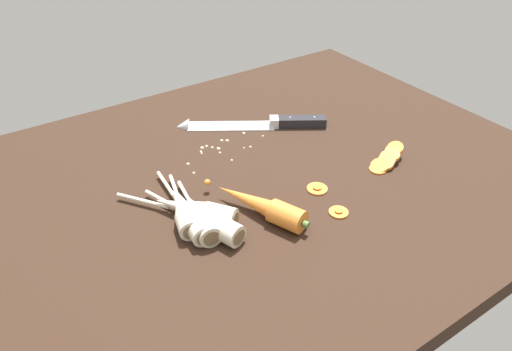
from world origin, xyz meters
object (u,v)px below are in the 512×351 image
at_px(parsnip_outer, 200,217).
at_px(carrot_slice_stray_mid, 339,211).
at_px(carrot_slice_stack, 387,159).
at_px(parsnip_mid_right, 194,210).
at_px(parsnip_back, 184,211).
at_px(parsnip_mid_left, 206,220).
at_px(carrot_slice_stray_near, 317,188).
at_px(parsnip_front, 187,213).
at_px(whole_carrot, 262,206).
at_px(chefs_knife, 249,124).

distance_m(parsnip_outer, carrot_slice_stray_mid, 0.25).
bearing_deg(carrot_slice_stack, parsnip_mid_right, 171.01).
height_order(parsnip_back, parsnip_outer, same).
relative_size(parsnip_mid_left, carrot_slice_stray_near, 5.49).
bearing_deg(parsnip_mid_left, carrot_slice_stray_near, -4.81).
bearing_deg(parsnip_front, carrot_slice_stray_mid, -28.99).
bearing_deg(parsnip_mid_right, parsnip_front, 178.45).
relative_size(whole_carrot, parsnip_back, 1.14).
bearing_deg(whole_carrot, parsnip_mid_right, 151.00).
bearing_deg(parsnip_mid_left, parsnip_front, 116.37).
bearing_deg(chefs_knife, parsnip_mid_right, -139.26).
height_order(parsnip_mid_left, parsnip_mid_right, same).
height_order(parsnip_front, parsnip_mid_left, same).
bearing_deg(carrot_slice_stray_mid, carrot_slice_stack, 18.93).
bearing_deg(whole_carrot, parsnip_outer, 161.38).
distance_m(whole_carrot, carrot_slice_stray_near, 0.13).
bearing_deg(chefs_knife, carrot_slice_stray_mid, -96.48).
bearing_deg(parsnip_outer, parsnip_mid_right, 86.27).
height_order(carrot_slice_stack, carrot_slice_stray_near, carrot_slice_stack).
bearing_deg(carrot_slice_stray_near, parsnip_front, 167.66).
relative_size(whole_carrot, carrot_slice_stack, 2.10).
distance_m(parsnip_mid_left, parsnip_outer, 0.01).
xyz_separation_m(parsnip_front, carrot_slice_stack, (0.42, -0.06, -0.01)).
distance_m(whole_carrot, parsnip_mid_right, 0.12).
bearing_deg(parsnip_back, parsnip_front, -72.13).
bearing_deg(carrot_slice_stack, carrot_slice_stray_near, 176.44).
bearing_deg(parsnip_back, whole_carrot, -28.89).
relative_size(parsnip_back, carrot_slice_stray_near, 4.60).
height_order(parsnip_outer, carrot_slice_stack, parsnip_outer).
bearing_deg(carrot_slice_stack, parsnip_front, 171.25).
distance_m(parsnip_mid_right, parsnip_outer, 0.02).
distance_m(parsnip_front, carrot_slice_stack, 0.43).
distance_m(parsnip_mid_right, carrot_slice_stray_mid, 0.26).
relative_size(chefs_knife, parsnip_mid_right, 1.52).
relative_size(whole_carrot, parsnip_front, 0.92).
xyz_separation_m(chefs_knife, carrot_slice_stray_mid, (-0.04, -0.35, -0.00)).
xyz_separation_m(parsnip_mid_right, carrot_slice_stray_near, (0.23, -0.05, -0.02)).
height_order(parsnip_mid_left, parsnip_outer, same).
relative_size(parsnip_back, carrot_slice_stray_mid, 5.19).
distance_m(chefs_knife, carrot_slice_stack, 0.32).
distance_m(parsnip_back, carrot_slice_stack, 0.43).
xyz_separation_m(chefs_knife, parsnip_back, (-0.28, -0.22, 0.01)).
xyz_separation_m(parsnip_front, carrot_slice_stray_near, (0.25, -0.05, -0.02)).
bearing_deg(carrot_slice_stray_mid, chefs_knife, 83.52).
bearing_deg(whole_carrot, carrot_slice_stack, -1.36).
bearing_deg(parsnip_mid_left, chefs_knife, 45.21).
relative_size(carrot_slice_stack, carrot_slice_stray_mid, 2.83).
height_order(parsnip_back, carrot_slice_stack, parsnip_back).
bearing_deg(parsnip_mid_right, parsnip_back, 151.84).
bearing_deg(parsnip_back, parsnip_mid_right, -28.16).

